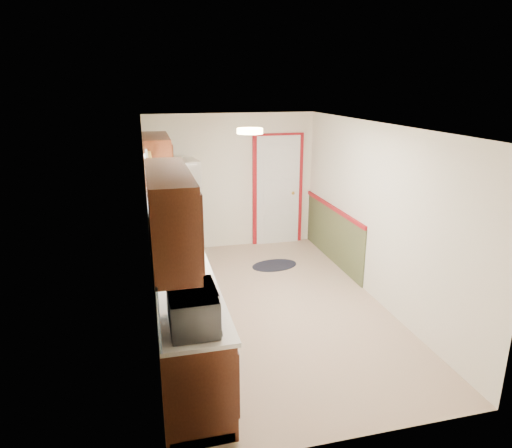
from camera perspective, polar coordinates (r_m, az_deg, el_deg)
room_shell at (r=5.82m, az=1.69°, el=0.37°), size 3.20×5.20×2.52m
kitchen_run at (r=5.48m, az=-10.08°, el=-5.30°), size 0.63×4.00×2.20m
back_wall_trim at (r=8.22m, az=4.18°, el=3.10°), size 1.12×2.30×2.08m
ceiling_fixture at (r=5.33m, az=-0.77°, el=11.55°), size 0.30×0.30×0.06m
microwave at (r=3.84m, az=-7.87°, el=-9.96°), size 0.33×0.59×0.40m
refrigerator at (r=7.70m, az=-9.84°, el=1.63°), size 0.79×0.76×1.70m
rug at (r=7.57m, az=2.32°, el=-5.17°), size 0.83×0.60×0.01m
cooktop at (r=7.04m, az=-10.83°, el=0.94°), size 0.53×0.64×0.02m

